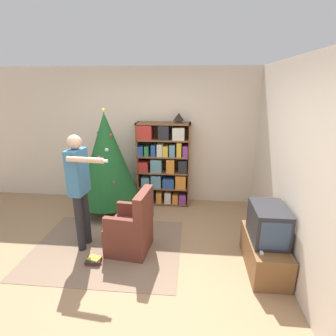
% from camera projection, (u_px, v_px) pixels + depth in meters
% --- Properties ---
extents(ground_plane, '(14.00, 14.00, 0.00)m').
position_uv_depth(ground_plane, '(130.00, 265.00, 3.46)').
color(ground_plane, '#9E7A56').
extents(wall_back, '(8.00, 0.10, 2.60)m').
position_uv_depth(wall_back, '(153.00, 137.00, 5.15)').
color(wall_back, beige).
rests_on(wall_back, ground_plane).
extents(wall_right, '(0.10, 8.00, 2.60)m').
position_uv_depth(wall_right, '(305.00, 177.00, 2.88)').
color(wall_right, beige).
rests_on(wall_right, ground_plane).
extents(area_rug, '(2.13, 1.66, 0.01)m').
position_uv_depth(area_rug, '(107.00, 247.00, 3.83)').
color(area_rug, '#7F6651').
rests_on(area_rug, ground_plane).
extents(bookshelf, '(1.01, 0.33, 1.61)m').
position_uv_depth(bookshelf, '(163.00, 165.00, 5.04)').
color(bookshelf, brown).
rests_on(bookshelf, ground_plane).
extents(tv_stand, '(0.44, 0.94, 0.41)m').
position_uv_depth(tv_stand, '(264.00, 253.00, 3.36)').
color(tv_stand, brown).
rests_on(tv_stand, ground_plane).
extents(television, '(0.40, 0.59, 0.44)m').
position_uv_depth(television, '(268.00, 223.00, 3.23)').
color(television, '#28282D').
rests_on(television, tv_stand).
extents(game_remote, '(0.04, 0.12, 0.02)m').
position_uv_depth(game_remote, '(261.00, 251.00, 3.03)').
color(game_remote, white).
rests_on(game_remote, tv_stand).
extents(christmas_tree, '(1.14, 1.14, 1.90)m').
position_uv_depth(christmas_tree, '(107.00, 158.00, 4.65)').
color(christmas_tree, '#4C3323').
rests_on(christmas_tree, ground_plane).
extents(armchair, '(0.63, 0.62, 0.92)m').
position_uv_depth(armchair, '(132.00, 230.00, 3.68)').
color(armchair, brown).
rests_on(armchair, ground_plane).
extents(standing_person, '(0.62, 0.51, 1.65)m').
position_uv_depth(standing_person, '(79.00, 184.00, 3.57)').
color(standing_person, '#232328').
rests_on(standing_person, ground_plane).
extents(table_lamp, '(0.20, 0.20, 0.18)m').
position_uv_depth(table_lamp, '(179.00, 117.00, 4.75)').
color(table_lamp, '#473828').
rests_on(table_lamp, bookshelf).
extents(book_pile_near_tree, '(0.23, 0.18, 0.08)m').
position_uv_depth(book_pile_near_tree, '(128.00, 219.00, 4.55)').
color(book_pile_near_tree, '#B22D28').
rests_on(book_pile_near_tree, ground_plane).
extents(book_pile_by_chair, '(0.23, 0.18, 0.09)m').
position_uv_depth(book_pile_by_chair, '(94.00, 260.00, 3.48)').
color(book_pile_by_chair, '#B22D28').
rests_on(book_pile_by_chair, ground_plane).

